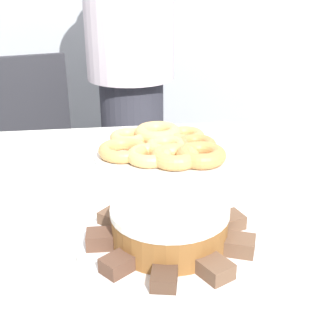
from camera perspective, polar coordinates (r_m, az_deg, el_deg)
The scene contains 24 objects.
table at distance 1.01m, azimuth 3.35°, elevation -8.40°, with size 1.48×1.07×0.73m.
person_standing at distance 1.84m, azimuth -4.57°, elevation 12.29°, with size 0.33×0.33×1.58m.
office_chair_left at distance 1.94m, azimuth -16.38°, elevation -1.38°, with size 0.53×0.53×0.87m.
plate_cake at distance 0.83m, azimuth 0.23°, elevation -9.33°, with size 0.32×0.32×0.01m.
plate_donuts at distance 1.21m, azimuth -0.15°, elevation 1.61°, with size 0.37×0.37×0.01m.
frosted_cake at distance 0.81m, azimuth 0.23°, elevation -6.92°, with size 0.20×0.20×0.07m.
lamington_0 at distance 0.92m, azimuth -1.81°, elevation -4.56°, with size 0.05×0.06×0.02m.
lamington_1 at distance 0.89m, azimuth -6.25°, elevation -6.00°, with size 0.07×0.07×0.02m.
lamington_2 at distance 0.82m, azimuth -8.25°, elevation -8.57°, with size 0.05×0.04×0.03m.
lamington_3 at distance 0.76m, azimuth -6.28°, elevation -11.65°, with size 0.06×0.06×0.03m.
lamington_4 at distance 0.72m, azimuth -0.48°, elevation -13.38°, with size 0.05×0.05×0.02m.
lamington_5 at distance 0.75m, azimuth 5.78°, elevation -12.17°, with size 0.06×0.06×0.03m.
lamington_6 at distance 0.81m, azimuth 8.66°, elevation -9.25°, with size 0.06×0.06×0.03m.
lamington_7 at distance 0.88m, azimuth 7.38°, elevation -6.43°, with size 0.06×0.06×0.03m.
lamington_8 at distance 0.92m, azimuth 3.31°, elevation -4.66°, with size 0.06×0.07×0.03m.
donut_0 at distance 1.20m, azimuth -0.15°, elevation 2.59°, with size 0.11×0.11×0.03m.
donut_1 at distance 1.22m, azimuth 3.46°, elevation 2.81°, with size 0.11×0.11×0.03m.
donut_2 at distance 1.29m, azimuth 2.15°, elevation 3.90°, with size 0.11×0.11×0.03m.
donut_3 at distance 1.30m, azimuth -1.24°, elevation 4.26°, with size 0.13×0.13×0.04m.
donut_4 at distance 1.28m, azimuth -4.80°, elevation 3.71°, with size 0.10×0.10×0.03m.
donut_5 at distance 1.19m, azimuth -5.47°, elevation 2.16°, with size 0.13×0.13×0.03m.
donut_6 at distance 1.15m, azimuth -2.27°, elevation 1.54°, with size 0.11×0.11×0.03m.
donut_7 at distance 1.14m, azimuth 0.87°, elevation 1.39°, with size 0.12×0.12×0.04m.
donut_8 at distance 1.15m, azimuth 4.05°, elevation 1.59°, with size 0.12×0.12×0.04m.
Camera 1 is at (-0.17, -0.85, 1.19)m, focal length 50.00 mm.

